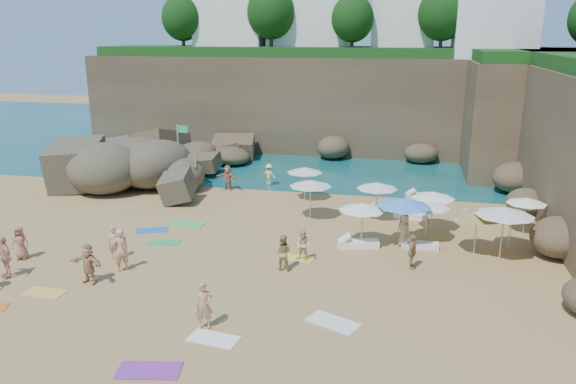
% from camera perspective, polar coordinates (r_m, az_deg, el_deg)
% --- Properties ---
extents(ground, '(120.00, 120.00, 0.00)m').
position_cam_1_polar(ground, '(27.36, -5.45, -5.47)').
color(ground, tan).
rests_on(ground, ground).
extents(seawater, '(120.00, 120.00, 0.00)m').
position_cam_1_polar(seawater, '(55.71, 3.87, 5.55)').
color(seawater, '#0C4751').
rests_on(seawater, ground).
extents(cliff_back, '(44.00, 8.00, 8.00)m').
position_cam_1_polar(cliff_back, '(49.95, 5.40, 8.97)').
color(cliff_back, brown).
rests_on(cliff_back, ground).
extents(cliff_corner, '(10.00, 12.00, 8.00)m').
position_cam_1_polar(cliff_corner, '(45.57, 23.80, 7.05)').
color(cliff_corner, brown).
rests_on(cliff_corner, ground).
extents(rock_promontory, '(12.00, 7.00, 2.00)m').
position_cam_1_polar(rock_promontory, '(45.55, -12.65, 2.88)').
color(rock_promontory, brown).
rests_on(rock_promontory, ground).
extents(clifftop_buildings, '(28.48, 9.48, 7.00)m').
position_cam_1_polar(clifftop_buildings, '(50.31, 6.87, 17.24)').
color(clifftop_buildings, white).
rests_on(clifftop_buildings, cliff_back).
extents(clifftop_trees, '(35.60, 23.82, 4.40)m').
position_cam_1_polar(clifftop_trees, '(43.90, 8.51, 17.43)').
color(clifftop_trees, '#11380F').
rests_on(clifftop_trees, ground).
extents(marina_masts, '(3.10, 0.10, 6.00)m').
position_cam_1_polar(marina_masts, '(59.88, -12.09, 8.86)').
color(marina_masts, white).
rests_on(marina_masts, ground).
extents(rock_outcrop, '(10.19, 8.94, 3.40)m').
position_cam_1_polar(rock_outcrop, '(38.47, -14.87, 0.37)').
color(rock_outcrop, brown).
rests_on(rock_outcrop, ground).
extents(flag_pole, '(0.82, 0.15, 4.19)m').
position_cam_1_polar(flag_pole, '(37.94, -10.91, 4.55)').
color(flag_pole, silver).
rests_on(flag_pole, ground).
extents(parasol_0, '(2.20, 2.20, 2.08)m').
position_cam_1_polar(parasol_0, '(34.10, 1.70, 2.26)').
color(parasol_0, silver).
rests_on(parasol_0, ground).
extents(parasol_1, '(2.33, 2.33, 2.21)m').
position_cam_1_polar(parasol_1, '(30.62, 2.30, 0.90)').
color(parasol_1, silver).
rests_on(parasol_1, ground).
extents(parasol_2, '(2.25, 2.25, 2.13)m').
position_cam_1_polar(parasol_2, '(30.76, 9.05, 0.64)').
color(parasol_2, silver).
rests_on(parasol_2, ground).
extents(parasol_3, '(2.00, 2.00, 1.89)m').
position_cam_1_polar(parasol_3, '(30.87, 23.08, -0.82)').
color(parasol_3, silver).
rests_on(parasol_3, ground).
extents(parasol_4, '(2.21, 2.21, 2.09)m').
position_cam_1_polar(parasol_4, '(28.05, 13.97, -1.20)').
color(parasol_4, silver).
rests_on(parasol_4, ground).
extents(parasol_6, '(2.25, 2.25, 2.13)m').
position_cam_1_polar(parasol_6, '(27.08, 18.70, -2.11)').
color(parasol_6, silver).
rests_on(parasol_6, ground).
extents(parasol_7, '(2.61, 2.61, 2.47)m').
position_cam_1_polar(parasol_7, '(26.80, 21.14, -1.83)').
color(parasol_7, silver).
rests_on(parasol_7, ground).
extents(parasol_8, '(2.22, 2.22, 2.09)m').
position_cam_1_polar(parasol_8, '(29.67, 14.56, -0.30)').
color(parasol_8, silver).
rests_on(parasol_8, ground).
extents(parasol_9, '(2.27, 2.27, 2.15)m').
position_cam_1_polar(parasol_9, '(26.84, 7.58, -1.50)').
color(parasol_9, silver).
rests_on(parasol_9, ground).
extents(parasol_10, '(2.60, 2.60, 2.46)m').
position_cam_1_polar(parasol_10, '(26.88, 11.72, -1.04)').
color(parasol_10, silver).
rests_on(parasol_10, ground).
extents(parasol_11, '(2.10, 2.10, 1.98)m').
position_cam_1_polar(parasol_11, '(28.16, 21.81, -2.03)').
color(parasol_11, silver).
rests_on(parasol_11, ground).
extents(lounger_0, '(1.85, 0.68, 0.28)m').
position_cam_1_polar(lounger_0, '(31.93, 12.32, -2.35)').
color(lounger_0, white).
rests_on(lounger_0, ground).
extents(lounger_1, '(1.93, 1.15, 0.29)m').
position_cam_1_polar(lounger_1, '(35.97, 13.33, -0.36)').
color(lounger_1, silver).
rests_on(lounger_1, ground).
extents(lounger_2, '(1.63, 0.79, 0.24)m').
position_cam_1_polar(lounger_2, '(32.96, 9.65, -1.67)').
color(lounger_2, white).
rests_on(lounger_2, ground).
extents(lounger_3, '(1.75, 0.58, 0.27)m').
position_cam_1_polar(lounger_3, '(27.70, 13.28, -5.26)').
color(lounger_3, silver).
rests_on(lounger_3, ground).
extents(lounger_4, '(1.94, 1.26, 0.29)m').
position_cam_1_polar(lounger_4, '(32.34, 18.27, -2.57)').
color(lounger_4, white).
rests_on(lounger_4, ground).
extents(lounger_5, '(2.04, 1.08, 0.30)m').
position_cam_1_polar(lounger_5, '(27.31, 7.18, -5.23)').
color(lounger_5, white).
rests_on(lounger_5, ground).
extents(towel_3, '(1.62, 1.02, 0.03)m').
position_cam_1_polar(towel_3, '(28.28, -12.43, -5.03)').
color(towel_3, green).
rests_on(towel_3, ground).
extents(towel_4, '(1.62, 0.83, 0.03)m').
position_cam_1_polar(towel_4, '(24.53, -23.49, -9.36)').
color(towel_4, '#F4B240').
rests_on(towel_4, ground).
extents(towel_5, '(1.78, 1.07, 0.03)m').
position_cam_1_polar(towel_5, '(19.65, -7.57, -14.55)').
color(towel_5, white).
rests_on(towel_5, ground).
extents(towel_6, '(2.07, 1.31, 0.03)m').
position_cam_1_polar(towel_6, '(18.41, -13.93, -17.17)').
color(towel_6, purple).
rests_on(towel_6, ground).
extents(towel_8, '(1.84, 1.40, 0.03)m').
position_cam_1_polar(towel_8, '(30.14, -13.66, -3.80)').
color(towel_8, blue).
rests_on(towel_8, ground).
extents(towel_11, '(1.92, 1.03, 0.03)m').
position_cam_1_polar(towel_11, '(30.76, -10.19, -3.18)').
color(towel_11, '#36C05A').
rests_on(towel_11, ground).
extents(towel_12, '(1.66, 0.99, 0.03)m').
position_cam_1_polar(towel_12, '(25.81, 0.83, -6.70)').
color(towel_12, yellow).
rests_on(towel_12, ground).
extents(towel_13, '(2.08, 1.60, 0.03)m').
position_cam_1_polar(towel_13, '(20.50, 4.61, -13.06)').
color(towel_13, white).
rests_on(towel_13, ground).
extents(person_stand_0, '(0.64, 0.50, 1.54)m').
position_cam_1_polar(person_stand_0, '(26.66, -17.24, -4.96)').
color(person_stand_0, tan).
rests_on(person_stand_0, ground).
extents(person_stand_1, '(0.79, 0.63, 1.60)m').
position_cam_1_polar(person_stand_1, '(24.33, -0.54, -6.15)').
color(person_stand_1, tan).
rests_on(person_stand_1, ground).
extents(person_stand_2, '(1.03, 0.64, 1.48)m').
position_cam_1_polar(person_stand_2, '(37.77, -1.93, 1.78)').
color(person_stand_2, '#F1CC89').
rests_on(person_stand_2, ground).
extents(person_stand_3, '(0.52, 0.95, 1.53)m').
position_cam_1_polar(person_stand_3, '(25.04, 12.52, -5.97)').
color(person_stand_3, '#AA8455').
rests_on(person_stand_3, ground).
extents(person_stand_4, '(0.88, 0.88, 1.65)m').
position_cam_1_polar(person_stand_4, '(27.48, 11.69, -3.81)').
color(person_stand_4, tan).
rests_on(person_stand_4, ground).
extents(person_stand_5, '(1.61, 0.79, 1.67)m').
position_cam_1_polar(person_stand_5, '(36.81, -6.15, 1.47)').
color(person_stand_5, tan).
rests_on(person_stand_5, ground).
extents(person_stand_6, '(0.80, 0.82, 1.90)m').
position_cam_1_polar(person_stand_6, '(25.23, -16.63, -5.65)').
color(person_stand_6, '#DD9F7E').
rests_on(person_stand_6, ground).
extents(person_lie_1, '(1.73, 2.06, 0.43)m').
position_cam_1_polar(person_lie_1, '(26.61, -26.66, -7.30)').
color(person_lie_1, '#E3A781').
rests_on(person_lie_1, ground).
extents(person_lie_2, '(1.13, 1.66, 0.40)m').
position_cam_1_polar(person_lie_2, '(28.36, -25.40, -5.79)').
color(person_lie_2, '#A05D50').
rests_on(person_lie_2, ground).
extents(person_lie_3, '(1.82, 1.92, 0.44)m').
position_cam_1_polar(person_lie_3, '(24.68, -19.51, -8.24)').
color(person_lie_3, tan).
rests_on(person_lie_3, ground).
extents(person_lie_4, '(1.30, 1.78, 0.40)m').
position_cam_1_polar(person_lie_4, '(20.23, -8.45, -13.03)').
color(person_lie_4, tan).
rests_on(person_lie_4, ground).
extents(person_lie_5, '(1.04, 1.58, 0.55)m').
position_cam_1_polar(person_lie_5, '(25.39, 1.55, -6.47)').
color(person_lie_5, '#F5BE8B').
rests_on(person_lie_5, ground).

